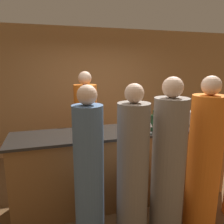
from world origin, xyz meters
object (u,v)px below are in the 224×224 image
bartender (86,129)px  ice_bucket (193,118)px  guest_0 (89,178)px  guest_2 (168,165)px  guest_4 (133,172)px  wine_bottle_0 (153,122)px  guest_3 (204,161)px

bartender → ice_bucket: bartender is taller
guest_0 → guest_2: (0.92, 0.01, 0.02)m
guest_4 → wine_bottle_0: size_ratio=6.22×
guest_4 → ice_bucket: size_ratio=8.65×
wine_bottle_0 → ice_bucket: (0.78, 0.15, -0.02)m
guest_3 → wine_bottle_0: guest_3 is taller
guest_0 → ice_bucket: guest_0 is taller
wine_bottle_0 → bartender: bearing=126.6°
guest_2 → guest_4: (-0.43, 0.01, -0.03)m
bartender → guest_2: 1.81m
ice_bucket → guest_3: bearing=-117.6°
wine_bottle_0 → ice_bucket: size_ratio=1.39×
ice_bucket → guest_2: bearing=-138.7°
guest_3 → wine_bottle_0: (-0.35, 0.66, 0.33)m
guest_0 → ice_bucket: (1.82, 0.80, 0.33)m
guest_4 → ice_bucket: guest_4 is taller
bartender → wine_bottle_0: (0.78, -1.05, 0.33)m
guest_3 → guest_4: (-0.91, 0.03, -0.03)m
guest_0 → guest_4: bearing=2.8°
guest_2 → wine_bottle_0: 0.73m
guest_0 → guest_2: size_ratio=0.97×
guest_0 → bartender: bearing=81.0°
wine_bottle_0 → guest_3: bearing=-61.7°
bartender → guest_4: bearing=97.6°
guest_4 → wine_bottle_0: bearing=48.3°
guest_0 → wine_bottle_0: guest_0 is taller
guest_0 → ice_bucket: size_ratio=8.65×
guest_0 → guest_4: (0.49, 0.02, -0.01)m
bartender → wine_bottle_0: size_ratio=6.47×
guest_0 → guest_4: size_ratio=1.00×
bartender → guest_0: 1.71m
bartender → guest_2: size_ratio=1.01×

